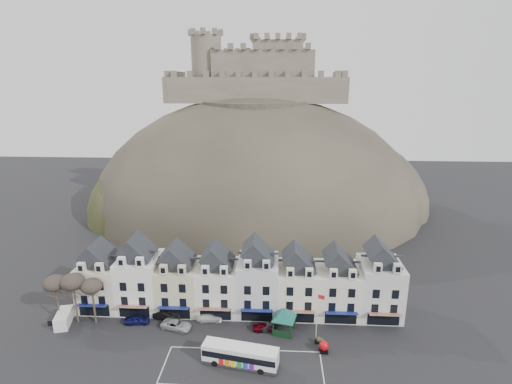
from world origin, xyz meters
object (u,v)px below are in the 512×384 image
at_px(car_navy, 137,320).
at_px(bus_shelter, 284,313).
at_px(car_maroon, 265,327).
at_px(bus, 240,355).
at_px(car_white, 210,317).
at_px(car_black, 167,315).
at_px(flagpole, 318,312).
at_px(car_silver, 176,325).
at_px(white_van, 64,318).
at_px(red_buoy, 324,347).
at_px(car_charcoal, 272,326).

bearing_deg(car_navy, bus_shelter, -99.33).
height_order(bus_shelter, car_maroon, bus_shelter).
relative_size(bus, car_white, 2.57).
bearing_deg(car_white, car_black, 87.15).
xyz_separation_m(flagpole, car_navy, (-28.90, 1.97, -3.66)).
xyz_separation_m(flagpole, car_black, (-24.39, 3.41, -3.59)).
bearing_deg(car_white, car_silver, 114.06).
distance_m(flagpole, white_van, 40.89).
xyz_separation_m(flagpole, white_van, (-40.74, 1.17, -3.28)).
height_order(car_navy, car_black, car_black).
relative_size(car_navy, car_maroon, 1.08).
bearing_deg(car_maroon, red_buoy, -124.73).
bearing_deg(car_navy, car_white, -89.72).
bearing_deg(flagpole, car_black, 172.03).
bearing_deg(flagpole, red_buoy, -78.67).
relative_size(red_buoy, white_van, 0.36).
xyz_separation_m(red_buoy, car_black, (-25.09, 6.91, -0.17)).
relative_size(bus_shelter, car_white, 1.59).
relative_size(car_black, car_charcoal, 1.22).
relative_size(car_silver, car_white, 1.13).
distance_m(bus_shelter, car_black, 19.71).
relative_size(car_black, car_white, 1.08).
distance_m(red_buoy, flagpole, 4.94).
bearing_deg(car_black, flagpole, -86.57).
relative_size(red_buoy, car_maroon, 0.48).
xyz_separation_m(red_buoy, car_silver, (-22.87, 4.41, -0.24)).
bearing_deg(bus, red_buoy, 26.58).
bearing_deg(red_buoy, car_charcoal, 146.19).
height_order(bus, car_silver, bus).
distance_m(bus, red_buoy, 12.39).
bearing_deg(car_black, bus_shelter, -85.96).
distance_m(red_buoy, car_navy, 30.10).
relative_size(car_silver, car_maroon, 1.28).
height_order(bus, car_charcoal, bus).
xyz_separation_m(white_van, car_maroon, (32.70, 0.04, -0.42)).
bearing_deg(car_charcoal, red_buoy, -146.94).
relative_size(bus_shelter, white_van, 1.35).
height_order(car_navy, car_maroon, car_navy).
distance_m(red_buoy, car_silver, 23.29).
relative_size(white_van, car_maroon, 1.33).
bearing_deg(bus, white_van, 175.52).
relative_size(car_navy, car_white, 0.95).
distance_m(car_navy, car_silver, 6.81).
bearing_deg(bus, bus_shelter, 62.32).
distance_m(car_navy, car_white, 11.75).
xyz_separation_m(bus_shelter, white_van, (-35.72, 0.26, -2.34)).
xyz_separation_m(car_silver, car_charcoal, (15.32, 0.64, -0.06)).
distance_m(bus_shelter, red_buoy, 7.64).
distance_m(white_van, car_navy, 11.87).
distance_m(bus, car_maroon, 8.73).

